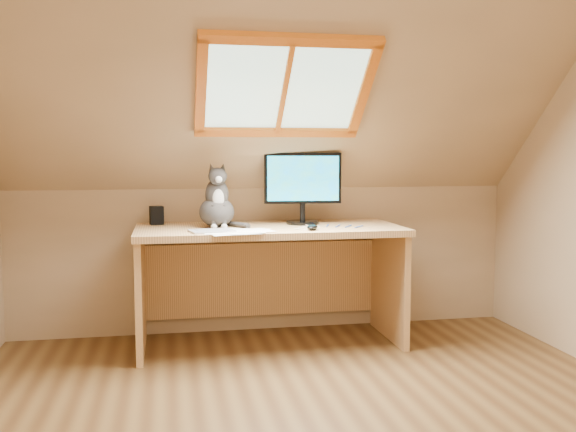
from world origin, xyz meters
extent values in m
cube|color=tan|center=(0.00, 1.75, 0.50)|extent=(3.50, 0.02, 1.00)
cube|color=tan|center=(0.00, 0.97, 1.70)|extent=(3.50, 1.56, 1.41)
cube|color=#B2E0CC|center=(0.00, 1.05, 1.63)|extent=(0.90, 0.53, 0.48)
cube|color=orange|center=(0.00, 1.05, 1.63)|extent=(1.02, 0.64, 0.59)
cube|color=tan|center=(-0.04, 1.38, 0.75)|extent=(1.69, 0.74, 0.04)
cube|color=tan|center=(-0.85, 1.38, 0.37)|extent=(0.04, 0.67, 0.73)
cube|color=tan|center=(0.78, 1.38, 0.37)|extent=(0.04, 0.67, 0.73)
cube|color=tan|center=(-0.04, 1.72, 0.37)|extent=(1.59, 0.03, 0.51)
cylinder|color=black|center=(0.20, 1.48, 0.78)|extent=(0.22, 0.22, 0.02)
cylinder|color=black|center=(0.20, 1.48, 0.85)|extent=(0.04, 0.04, 0.12)
cube|color=black|center=(0.20, 1.48, 1.08)|extent=(0.51, 0.09, 0.33)
cube|color=#006BE1|center=(0.20, 1.46, 1.08)|extent=(0.47, 0.05, 0.29)
ellipsoid|color=#3D3936|center=(-0.37, 1.42, 0.87)|extent=(0.24, 0.28, 0.19)
ellipsoid|color=#3D3936|center=(-0.37, 1.40, 0.98)|extent=(0.16, 0.16, 0.21)
ellipsoid|color=silver|center=(-0.37, 1.33, 0.96)|extent=(0.07, 0.04, 0.12)
ellipsoid|color=#3D3936|center=(-0.37, 1.35, 1.10)|extent=(0.12, 0.11, 0.11)
sphere|color=silver|center=(-0.36, 1.30, 1.08)|extent=(0.04, 0.04, 0.04)
cone|color=#3D3936|center=(-0.40, 1.37, 1.15)|extent=(0.06, 0.06, 0.07)
cone|color=#3D3936|center=(-0.33, 1.37, 1.15)|extent=(0.06, 0.06, 0.07)
cube|color=black|center=(-0.75, 1.63, 0.83)|extent=(0.10, 0.10, 0.12)
cube|color=#B2B2B7|center=(-0.42, 1.16, 0.78)|extent=(0.29, 0.23, 0.01)
ellipsoid|color=black|center=(0.19, 1.14, 0.79)|extent=(0.10, 0.13, 0.03)
cube|color=white|center=(-0.22, 1.12, 0.77)|extent=(0.33, 0.27, 0.00)
cube|color=white|center=(-0.22, 1.12, 0.78)|extent=(0.32, 0.24, 0.00)
cube|color=white|center=(-0.22, 1.12, 0.78)|extent=(0.35, 0.30, 0.00)
cube|color=white|center=(-0.22, 1.12, 0.78)|extent=(0.34, 0.28, 0.00)
camera|label=1|loc=(-0.68, -2.66, 1.24)|focal=40.00mm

